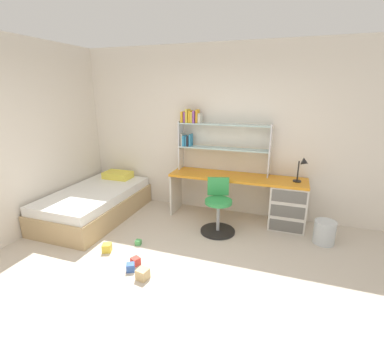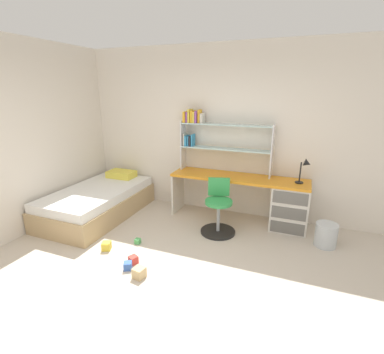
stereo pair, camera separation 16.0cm
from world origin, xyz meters
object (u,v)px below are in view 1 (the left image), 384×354
object	(u,v)px
toy_block_blue_3	(130,267)
desk_lamp	(303,166)
bookshelf_hutch	(211,135)
toy_block_red_1	(136,261)
toy_block_natural_2	(143,274)
desk	(273,199)
waste_bin	(324,232)
bed_platform	(95,203)
toy_block_yellow_0	(107,248)
toy_block_green_4	(138,242)
swivel_chair	(218,211)

from	to	relation	value
toy_block_blue_3	desk_lamp	bearing A→B (deg)	44.23
bookshelf_hutch	desk_lamp	distance (m)	1.50
toy_block_red_1	toy_block_natural_2	bearing A→B (deg)	-44.59
bookshelf_hutch	toy_block_natural_2	distance (m)	2.44
bookshelf_hutch	desk	bearing A→B (deg)	-8.02
toy_block_natural_2	toy_block_blue_3	world-z (taller)	toy_block_natural_2
waste_bin	toy_block_red_1	distance (m)	2.59
bed_platform	toy_block_yellow_0	bearing A→B (deg)	-46.66
desk	waste_bin	world-z (taller)	desk
toy_block_blue_3	toy_block_yellow_0	bearing A→B (deg)	152.79
desk_lamp	toy_block_natural_2	xyz separation A→B (m)	(-1.64, -1.89, -0.93)
bed_platform	toy_block_natural_2	bearing A→B (deg)	-38.33
toy_block_green_4	desk_lamp	bearing A→B (deg)	31.19
swivel_chair	toy_block_yellow_0	bearing A→B (deg)	-139.86
bookshelf_hutch	toy_block_yellow_0	bearing A→B (deg)	-118.18
desk	bookshelf_hutch	xyz separation A→B (m)	(-1.07, 0.15, 0.94)
toy_block_red_1	toy_block_green_4	world-z (taller)	toy_block_red_1
bookshelf_hutch	bed_platform	size ratio (longest dim) A/B	0.78
swivel_chair	toy_block_natural_2	bearing A→B (deg)	-110.31
swivel_chair	desk_lamp	bearing A→B (deg)	23.68
waste_bin	toy_block_yellow_0	size ratio (longest dim) A/B	2.95
desk_lamp	desk	bearing A→B (deg)	177.02
desk	desk_lamp	xyz separation A→B (m)	(0.38, -0.02, 0.58)
toy_block_red_1	swivel_chair	bearing A→B (deg)	58.21
bookshelf_hutch	waste_bin	world-z (taller)	bookshelf_hutch
desk_lamp	swivel_chair	distance (m)	1.40
desk	waste_bin	xyz separation A→B (m)	(0.74, -0.36, -0.26)
toy_block_red_1	toy_block_blue_3	xyz separation A→B (m)	(0.01, -0.13, -0.00)
swivel_chair	bookshelf_hutch	bearing A→B (deg)	115.90
swivel_chair	waste_bin	distance (m)	1.50
desk_lamp	toy_block_red_1	distance (m)	2.68
toy_block_red_1	bookshelf_hutch	bearing A→B (deg)	77.51
toy_block_natural_2	toy_block_blue_3	distance (m)	0.23
bookshelf_hutch	desk_lamp	world-z (taller)	bookshelf_hutch
desk_lamp	toy_block_red_1	bearing A→B (deg)	-137.97
toy_block_yellow_0	toy_block_red_1	xyz separation A→B (m)	(0.51, -0.14, -0.01)
toy_block_yellow_0	toy_block_blue_3	size ratio (longest dim) A/B	1.19
bookshelf_hutch	toy_block_natural_2	bearing A→B (deg)	-95.36
toy_block_natural_2	toy_block_green_4	size ratio (longest dim) A/B	1.72
bookshelf_hutch	toy_block_red_1	world-z (taller)	bookshelf_hutch
swivel_chair	toy_block_red_1	distance (m)	1.42
waste_bin	bed_platform	bearing A→B (deg)	-174.91
desk_lamp	toy_block_blue_3	xyz separation A→B (m)	(-1.85, -1.80, -0.95)
toy_block_natural_2	toy_block_blue_3	xyz separation A→B (m)	(-0.21, 0.08, -0.01)
toy_block_yellow_0	toy_block_green_4	world-z (taller)	toy_block_yellow_0
swivel_chair	toy_block_green_4	size ratio (longest dim) A/B	11.23
toy_block_natural_2	toy_block_yellow_0	bearing A→B (deg)	154.25
toy_block_green_4	desk	bearing A→B (deg)	36.97
waste_bin	toy_block_green_4	world-z (taller)	waste_bin
swivel_chair	toy_block_green_4	world-z (taller)	swivel_chair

